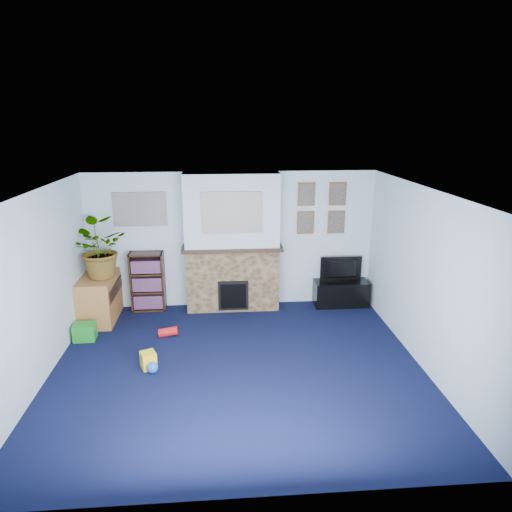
{
  "coord_description": "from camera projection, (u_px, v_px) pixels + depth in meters",
  "views": [
    {
      "loc": [
        -0.19,
        -5.52,
        3.25
      ],
      "look_at": [
        0.31,
        0.82,
        1.33
      ],
      "focal_mm": 32.0,
      "sensor_mm": 36.0,
      "label": 1
    }
  ],
  "objects": [
    {
      "name": "portrait_tl",
      "position": [
        306.0,
        194.0,
        7.87
      ],
      "size": [
        0.3,
        0.03,
        0.4
      ],
      "primitive_type": "cube",
      "color": "brown",
      "rests_on": "wall_back"
    },
    {
      "name": "toy_ball",
      "position": [
        152.0,
        367.0,
        6.06
      ],
      "size": [
        0.15,
        0.15,
        0.15
      ],
      "primitive_type": "sphere",
      "color": "blue",
      "rests_on": "ground"
    },
    {
      "name": "toy_tube",
      "position": [
        168.0,
        332.0,
        7.09
      ],
      "size": [
        0.31,
        0.14,
        0.18
      ],
      "primitive_type": "cylinder",
      "rotation": [
        0.0,
        1.43,
        0.0
      ],
      "color": "red",
      "rests_on": "ground"
    },
    {
      "name": "mantel_can",
      "position": [
        271.0,
        243.0,
        7.83
      ],
      "size": [
        0.06,
        0.06,
        0.13
      ],
      "primitive_type": "cylinder",
      "color": "yellow",
      "rests_on": "chimney_breast"
    },
    {
      "name": "tv_stand",
      "position": [
        341.0,
        293.0,
        8.24
      ],
      "size": [
        0.96,
        0.41,
        0.46
      ],
      "primitive_type": "cube",
      "color": "black",
      "rests_on": "ground"
    },
    {
      "name": "mantel_teddy",
      "position": [
        204.0,
        244.0,
        7.74
      ],
      "size": [
        0.14,
        0.14,
        0.14
      ],
      "primitive_type": "sphere",
      "color": "gray",
      "rests_on": "chimney_breast"
    },
    {
      "name": "collage_main",
      "position": [
        232.0,
        212.0,
        7.46
      ],
      "size": [
        1.0,
        0.03,
        0.68
      ],
      "primitive_type": "cube",
      "color": "gray",
      "rests_on": "chimney_breast"
    },
    {
      "name": "portrait_tr",
      "position": [
        338.0,
        194.0,
        7.91
      ],
      "size": [
        0.3,
        0.03,
        0.4
      ],
      "primitive_type": "cube",
      "color": "brown",
      "rests_on": "wall_back"
    },
    {
      "name": "chimney_breast",
      "position": [
        232.0,
        244.0,
        7.83
      ],
      "size": [
        1.72,
        0.5,
        2.4
      ],
      "color": "brown",
      "rests_on": "ground"
    },
    {
      "name": "potted_plant",
      "position": [
        96.0,
        249.0,
        7.32
      ],
      "size": [
        1.08,
        1.01,
        0.95
      ],
      "primitive_type": "imported",
      "rotation": [
        0.0,
        0.0,
        2.74
      ],
      "color": "#26661E",
      "rests_on": "sideboard"
    },
    {
      "name": "television",
      "position": [
        342.0,
        270.0,
        8.13
      ],
      "size": [
        0.75,
        0.1,
        0.43
      ],
      "primitive_type": "imported",
      "rotation": [
        0.0,
        0.0,
        3.14
      ],
      "color": "black",
      "rests_on": "tv_stand"
    },
    {
      "name": "mantel_clock",
      "position": [
        226.0,
        243.0,
        7.77
      ],
      "size": [
        0.11,
        0.07,
        0.16
      ],
      "primitive_type": "cube",
      "color": "gold",
      "rests_on": "chimney_breast"
    },
    {
      "name": "floor",
      "position": [
        238.0,
        367.0,
        6.22
      ],
      "size": [
        5.0,
        4.5,
        0.01
      ],
      "primitive_type": "cube",
      "color": "black",
      "rests_on": "ground"
    },
    {
      "name": "wall_front",
      "position": [
        247.0,
        380.0,
        3.73
      ],
      "size": [
        5.0,
        0.04,
        2.4
      ],
      "primitive_type": "cube",
      "color": "silver",
      "rests_on": "ground"
    },
    {
      "name": "green_crate",
      "position": [
        85.0,
        331.0,
        6.96
      ],
      "size": [
        0.33,
        0.27,
        0.26
      ],
      "primitive_type": "cube",
      "rotation": [
        0.0,
        0.0,
        0.05
      ],
      "color": "#198C26",
      "rests_on": "ground"
    },
    {
      "name": "portrait_br",
      "position": [
        336.0,
        222.0,
        8.06
      ],
      "size": [
        0.3,
        0.03,
        0.4
      ],
      "primitive_type": "cube",
      "color": "brown",
      "rests_on": "wall_back"
    },
    {
      "name": "sideboard",
      "position": [
        100.0,
        300.0,
        7.62
      ],
      "size": [
        0.55,
        0.98,
        0.76
      ],
      "primitive_type": "cube",
      "color": "#A46A34",
      "rests_on": "ground"
    },
    {
      "name": "collage_left",
      "position": [
        140.0,
        209.0,
        7.72
      ],
      "size": [
        0.9,
        0.03,
        0.58
      ],
      "primitive_type": "cube",
      "color": "gray",
      "rests_on": "wall_back"
    },
    {
      "name": "wall_left",
      "position": [
        37.0,
        290.0,
        5.69
      ],
      "size": [
        0.04,
        4.5,
        2.4
      ],
      "primitive_type": "cube",
      "color": "silver",
      "rests_on": "ground"
    },
    {
      "name": "toy_block",
      "position": [
        148.0,
        360.0,
        6.17
      ],
      "size": [
        0.25,
        0.25,
        0.23
      ],
      "primitive_type": "cube",
      "rotation": [
        0.0,
        0.0,
        0.42
      ],
      "color": "yellow",
      "rests_on": "ground"
    },
    {
      "name": "wall_right",
      "position": [
        424.0,
        279.0,
        6.06
      ],
      "size": [
        0.04,
        4.5,
        2.4
      ],
      "primitive_type": "cube",
      "color": "silver",
      "rests_on": "ground"
    },
    {
      "name": "mantel_candle",
      "position": [
        246.0,
        242.0,
        7.79
      ],
      "size": [
        0.05,
        0.05,
        0.15
      ],
      "primitive_type": "cylinder",
      "color": "#B2BFC6",
      "rests_on": "chimney_breast"
    },
    {
      "name": "bookshelf",
      "position": [
        148.0,
        283.0,
        7.98
      ],
      "size": [
        0.58,
        0.28,
        1.05
      ],
      "color": "black",
      "rests_on": "ground"
    },
    {
      "name": "ceiling",
      "position": [
        236.0,
        192.0,
        5.53
      ],
      "size": [
        5.0,
        4.5,
        0.01
      ],
      "primitive_type": "cube",
      "color": "white",
      "rests_on": "wall_back"
    },
    {
      "name": "portrait_bl",
      "position": [
        305.0,
        223.0,
        8.02
      ],
      "size": [
        0.3,
        0.03,
        0.4
      ],
      "primitive_type": "cube",
      "color": "brown",
      "rests_on": "wall_back"
    },
    {
      "name": "wall_back",
      "position": [
        232.0,
        240.0,
        8.02
      ],
      "size": [
        5.0,
        0.04,
        2.4
      ],
      "primitive_type": "cube",
      "color": "silver",
      "rests_on": "ground"
    }
  ]
}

